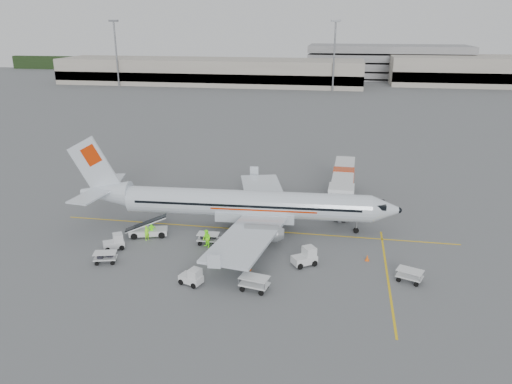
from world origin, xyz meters
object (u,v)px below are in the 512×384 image
at_px(jet_bridge, 343,186).
at_px(belt_loader, 148,223).
at_px(tug_fore, 304,256).
at_px(aircraft, 247,186).
at_px(tug_aft, 114,242).
at_px(tug_mid, 191,276).

distance_m(jet_bridge, belt_loader, 24.73).
relative_size(jet_bridge, tug_fore, 7.61).
relative_size(aircraft, tug_fore, 15.62).
bearing_deg(tug_fore, belt_loader, 133.47).
relative_size(aircraft, tug_aft, 17.26).
height_order(belt_loader, tug_mid, belt_loader).
distance_m(belt_loader, tug_aft, 4.40).
relative_size(tug_fore, tug_aft, 1.11).
distance_m(aircraft, jet_bridge, 14.53).
relative_size(aircraft, jet_bridge, 2.05).
height_order(jet_bridge, tug_aft, jet_bridge).
xyz_separation_m(aircraft, tug_fore, (7.03, -7.87, -4.02)).
relative_size(jet_bridge, belt_loader, 3.25).
bearing_deg(aircraft, tug_mid, -103.75).
bearing_deg(tug_mid, jet_bridge, 80.31).
xyz_separation_m(aircraft, jet_bridge, (10.35, 9.85, -2.63)).
distance_m(jet_bridge, tug_mid, 26.47).
xyz_separation_m(jet_bridge, tug_mid, (-12.85, -23.09, -1.50)).
bearing_deg(jet_bridge, aircraft, -134.84).
distance_m(tug_fore, tug_mid, 10.94).
xyz_separation_m(tug_fore, tug_mid, (-9.53, -5.37, -0.11)).
distance_m(belt_loader, tug_mid, 11.95).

